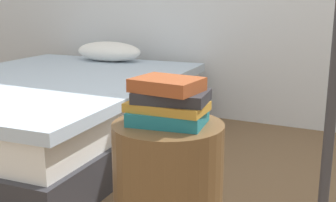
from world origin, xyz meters
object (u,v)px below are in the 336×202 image
(book_rust, at_px, (168,85))
(book_charcoal, at_px, (172,96))
(book_ochre, at_px, (167,107))
(side_table, at_px, (168,194))
(book_teal, at_px, (169,117))
(bed, at_px, (51,110))

(book_rust, bearing_deg, book_charcoal, 64.88)
(book_ochre, bearing_deg, side_table, 86.50)
(book_teal, xyz_separation_m, book_rust, (-0.00, -0.01, 0.12))
(side_table, height_order, book_teal, book_teal)
(book_teal, height_order, book_ochre, book_ochre)
(side_table, xyz_separation_m, book_teal, (0.00, 0.00, 0.29))
(book_charcoal, height_order, book_rust, book_rust)
(bed, relative_size, book_charcoal, 8.48)
(bed, height_order, book_ochre, bed)
(bed, distance_m, side_table, 1.55)
(bed, height_order, book_charcoal, book_charcoal)
(side_table, height_order, book_rust, book_rust)
(book_teal, height_order, book_rust, book_rust)
(book_teal, bearing_deg, bed, 138.14)
(book_teal, distance_m, book_ochre, 0.04)
(side_table, relative_size, book_rust, 2.44)
(book_teal, xyz_separation_m, book_ochre, (-0.00, -0.01, 0.04))
(book_ochre, bearing_deg, bed, 143.33)
(book_ochre, distance_m, book_rust, 0.08)
(book_teal, relative_size, book_charcoal, 1.03)
(bed, relative_size, side_table, 3.91)
(book_ochre, bearing_deg, book_teal, 59.01)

